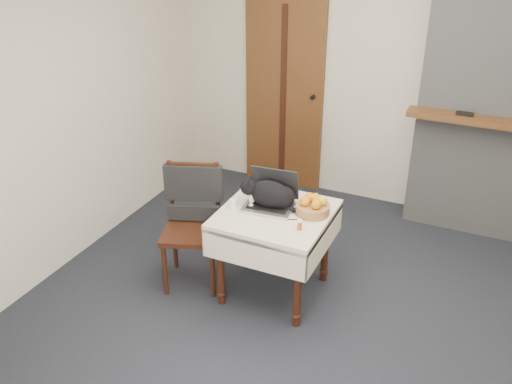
# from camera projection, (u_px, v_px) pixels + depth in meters

# --- Properties ---
(ground) EXTENTS (4.50, 4.50, 0.00)m
(ground) POSITION_uv_depth(u_px,v_px,m) (332.00, 321.00, 4.11)
(ground) COLOR black
(ground) RESTS_ON ground
(room_shell) EXTENTS (4.52, 4.01, 2.61)m
(room_shell) POSITION_uv_depth(u_px,v_px,m) (370.00, 64.00, 3.68)
(room_shell) COLOR beige
(room_shell) RESTS_ON ground
(door) EXTENTS (0.82, 0.10, 2.00)m
(door) POSITION_uv_depth(u_px,v_px,m) (284.00, 92.00, 5.69)
(door) COLOR brown
(door) RESTS_ON ground
(side_table) EXTENTS (0.78, 0.78, 0.70)m
(side_table) POSITION_uv_depth(u_px,v_px,m) (275.00, 225.00, 4.16)
(side_table) COLOR black
(side_table) RESTS_ON ground
(laptop) EXTENTS (0.39, 0.34, 0.27)m
(laptop) POSITION_uv_depth(u_px,v_px,m) (271.00, 197.00, 4.17)
(laptop) COLOR #B7B7BC
(laptop) RESTS_ON side_table
(cat) EXTENTS (0.49, 0.28, 0.23)m
(cat) POSITION_uv_depth(u_px,v_px,m) (271.00, 195.00, 4.14)
(cat) COLOR black
(cat) RESTS_ON side_table
(cream_jar) EXTENTS (0.06, 0.06, 0.06)m
(cream_jar) POSITION_uv_depth(u_px,v_px,m) (233.00, 203.00, 4.16)
(cream_jar) COLOR white
(cream_jar) RESTS_ON side_table
(pill_bottle) EXTENTS (0.04, 0.04, 0.08)m
(pill_bottle) POSITION_uv_depth(u_px,v_px,m) (300.00, 225.00, 3.87)
(pill_bottle) COLOR #A94314
(pill_bottle) RESTS_ON side_table
(fruit_basket) EXTENTS (0.24, 0.24, 0.14)m
(fruit_basket) POSITION_uv_depth(u_px,v_px,m) (313.00, 206.00, 4.07)
(fruit_basket) COLOR #AB7A45
(fruit_basket) RESTS_ON side_table
(desk_clutter) EXTENTS (0.13, 0.03, 0.01)m
(desk_clutter) POSITION_uv_depth(u_px,v_px,m) (304.00, 216.00, 4.05)
(desk_clutter) COLOR black
(desk_clutter) RESTS_ON side_table
(chair) EXTENTS (0.55, 0.54, 0.96)m
(chair) POSITION_uv_depth(u_px,v_px,m) (193.00, 208.00, 4.35)
(chair) COLOR black
(chair) RESTS_ON ground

